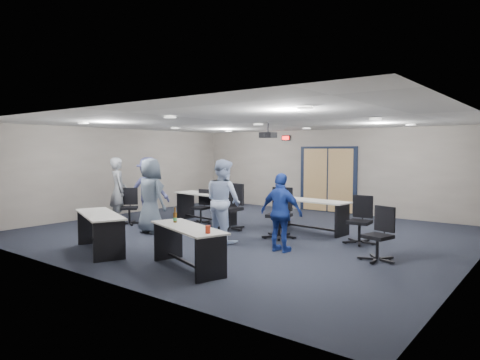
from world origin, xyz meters
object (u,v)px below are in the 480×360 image
Objects in this scene: chair_loose_right at (378,234)px; person_plaid at (151,196)px; table_back_left at (206,203)px; chair_back_a at (201,207)px; person_gray at (118,190)px; person_back at (148,190)px; table_front_right at (188,240)px; chair_back_d at (360,220)px; person_lightblue at (223,201)px; chair_back_b at (230,207)px; table_back_right at (311,210)px; chair_loose_left at (129,206)px; person_navy at (281,213)px; chair_back_c at (279,213)px; table_front_left at (100,226)px.

chair_loose_right is 5.45m from person_plaid.
chair_back_a reaches higher than table_back_left.
person_back is at bearing -106.69° from person_gray.
chair_back_d is (1.55, 3.68, 0.01)m from table_front_right.
person_lightblue is at bearing -157.25° from chair_loose_right.
table_front_right is 1.62× the size of chair_back_b.
table_back_right is at bearing 7.11° from chair_back_a.
chair_back_b is (-1.70, 3.23, 0.08)m from table_front_right.
table_back_right is at bearing 153.86° from chair_back_d.
chair_back_d is (1.50, -0.59, -0.02)m from table_back_right.
table_front_right is at bearing -71.96° from chair_loose_left.
chair_back_d is 1.45m from chair_loose_right.
person_lightblue reaches higher than table_back_right.
table_back_left is 2.01× the size of chair_back_d.
chair_back_b is 0.64× the size of person_lightblue.
table_back_left is 0.22m from chair_back_a.
chair_loose_left is at bearing -126.62° from table_back_left.
table_back_right is at bearing -133.52° from person_plaid.
person_navy reaches higher than chair_loose_right.
chair_back_a is 0.79× the size of chair_back_b.
chair_loose_right is (5.32, -1.21, -0.06)m from table_back_left.
person_plaid is (-5.38, -0.72, 0.42)m from chair_loose_right.
person_lightblue is at bearing -151.17° from chair_back_d.
chair_loose_left is at bearing 178.71° from chair_back_c.
chair_loose_right is at bearing -32.24° from table_back_right.
chair_back_c reaches higher than table_back_left.
person_back is at bearing 2.79° from person_lightblue.
person_gray is 1.78m from person_plaid.
person_back is (-6.57, 0.21, 0.42)m from chair_loose_right.
person_lightblue reaches higher than chair_back_c.
chair_loose_right is at bearing -28.19° from chair_back_c.
chair_loose_right is 0.54× the size of person_plaid.
person_plaid and person_lightblue have the same top height.
person_gray reaches higher than chair_back_a.
table_front_right is at bearing -57.05° from chair_back_a.
person_gray is (-6.30, -1.58, 0.40)m from chair_back_d.
person_plaid is (1.37, -0.41, 0.42)m from chair_loose_left.
chair_back_d is 0.57× the size of person_plaid.
chair_back_b is 0.64× the size of person_plaid.
chair_loose_left is at bearing 172.30° from table_front_right.
chair_back_a is at bearing -115.69° from person_gray.
chair_back_a is 0.90× the size of chair_back_d.
table_front_right is 0.94× the size of table_back_right.
person_plaid is (-0.72, 1.94, 0.39)m from table_front_left.
chair_back_c reaches higher than chair_back_d.
chair_loose_left is (-2.09, 2.35, -0.03)m from table_front_left.
person_back is at bearing -154.36° from table_back_right.
chair_back_b reaches higher than table_front_right.
table_front_left is 0.96× the size of table_back_left.
chair_back_c is (-0.21, -1.15, 0.04)m from table_back_right.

